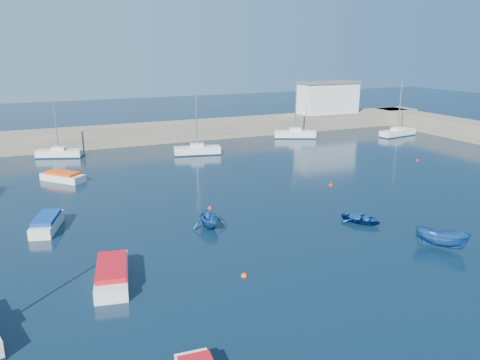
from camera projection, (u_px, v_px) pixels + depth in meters
name	position (u px, v px, depth m)	size (l,w,h in m)	color
ground	(341.00, 274.00, 28.51)	(220.00, 220.00, 0.00)	black
back_wall	(155.00, 133.00, 68.63)	(96.00, 4.50, 2.60)	#736A58
right_arm	(452.00, 127.00, 73.46)	(4.50, 32.00, 2.60)	#736A58
harbor_office	(328.00, 98.00, 79.29)	(10.00, 4.00, 5.00)	silver
sailboat_5	(59.00, 153.00, 58.81)	(5.69, 3.34, 7.28)	silver
sailboat_6	(197.00, 150.00, 60.35)	(6.13, 2.87, 7.84)	silver
sailboat_7	(295.00, 134.00, 71.60)	(6.42, 4.18, 8.31)	silver
sailboat_8	(398.00, 133.00, 73.13)	(6.66, 2.81, 8.42)	silver
motorboat_0	(112.00, 274.00, 27.38)	(2.71, 5.39, 1.15)	silver
motorboat_1	(47.00, 223.00, 35.41)	(2.73, 4.70, 1.09)	silver
motorboat_2	(63.00, 177.00, 48.41)	(4.41, 4.64, 0.98)	silver
dinghy_center	(361.00, 219.00, 36.85)	(2.24, 3.14, 0.65)	navy
dinghy_left	(209.00, 217.00, 35.80)	(2.68, 3.10, 1.63)	navy
dinghy_right	(442.00, 238.00, 32.09)	(1.33, 3.54, 1.37)	navy
buoy_0	(244.00, 276.00, 28.24)	(0.39, 0.39, 0.39)	#F73D0D
buoy_1	(331.00, 186.00, 46.86)	(0.47, 0.47, 0.47)	#B9190D
buoy_3	(209.00, 209.00, 40.12)	(0.44, 0.44, 0.44)	#F73D0D
buoy_4	(418.00, 161.00, 57.31)	(0.38, 0.38, 0.38)	#B9190D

